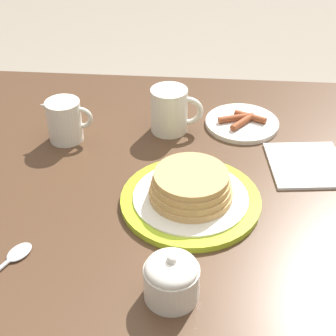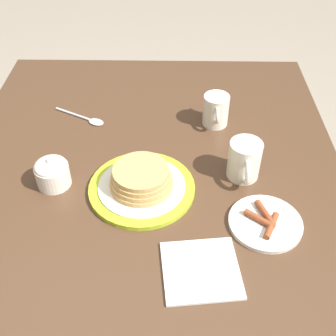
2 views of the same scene
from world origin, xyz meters
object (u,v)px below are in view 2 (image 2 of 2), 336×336
(sugar_bowl, at_px, (52,172))
(napkin, at_px, (201,270))
(creamer_pitcher, at_px, (216,109))
(spoon, at_px, (88,119))
(pancake_plate, at_px, (142,183))
(side_plate_bacon, at_px, (265,222))
(coffee_mug, at_px, (244,160))

(sugar_bowl, relative_size, napkin, 0.49)
(creamer_pitcher, bearing_deg, spoon, -91.25)
(pancake_plate, xyz_separation_m, creamer_pitcher, (-0.27, 0.19, 0.02))
(napkin, distance_m, spoon, 0.58)
(pancake_plate, height_order, side_plate_bacon, pancake_plate)
(coffee_mug, bearing_deg, sugar_bowl, -85.49)
(side_plate_bacon, distance_m, creamer_pitcher, 0.38)
(pancake_plate, distance_m, spoon, 0.32)
(coffee_mug, relative_size, napkin, 0.67)
(side_plate_bacon, relative_size, coffee_mug, 1.44)
(napkin, bearing_deg, spoon, -148.89)
(side_plate_bacon, distance_m, sugar_bowl, 0.50)
(coffee_mug, relative_size, creamer_pitcher, 1.00)
(napkin, bearing_deg, coffee_mug, 157.89)
(side_plate_bacon, bearing_deg, coffee_mug, -168.33)
(coffee_mug, bearing_deg, spoon, -118.42)
(side_plate_bacon, distance_m, napkin, 0.19)
(creamer_pitcher, xyz_separation_m, spoon, (-0.01, -0.36, -0.04))
(coffee_mug, distance_m, sugar_bowl, 0.45)
(pancake_plate, distance_m, side_plate_bacon, 0.29)
(creamer_pitcher, bearing_deg, napkin, -6.82)
(pancake_plate, xyz_separation_m, spoon, (-0.28, -0.17, -0.02))
(pancake_plate, relative_size, sugar_bowl, 3.11)
(spoon, bearing_deg, side_plate_bacon, 49.64)
(coffee_mug, height_order, sugar_bowl, coffee_mug)
(sugar_bowl, bearing_deg, pancake_plate, 85.02)
(coffee_mug, xyz_separation_m, spoon, (-0.22, -0.41, -0.05))
(pancake_plate, relative_size, coffee_mug, 2.24)
(pancake_plate, xyz_separation_m, side_plate_bacon, (0.10, 0.27, -0.02))
(coffee_mug, distance_m, spoon, 0.47)
(pancake_plate, height_order, napkin, pancake_plate)
(creamer_pitcher, bearing_deg, pancake_plate, -34.98)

